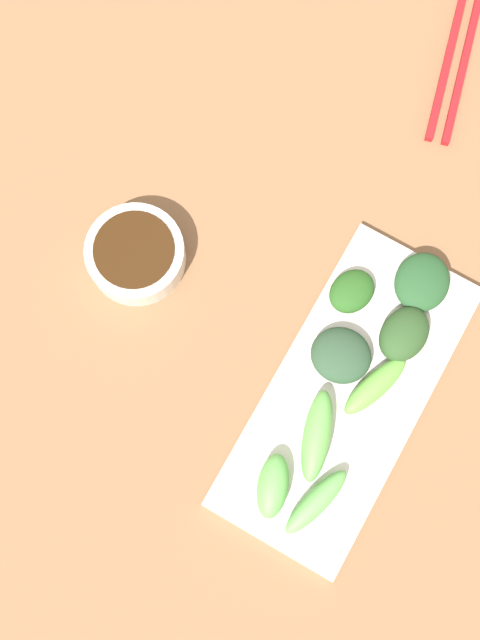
% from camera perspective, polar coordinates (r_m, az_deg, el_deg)
% --- Properties ---
extents(tabletop, '(2.10, 2.10, 0.02)m').
position_cam_1_polar(tabletop, '(0.84, 0.23, 0.80)').
color(tabletop, '#886140').
rests_on(tabletop, ground).
extents(sauce_bowl, '(0.10, 0.10, 0.04)m').
position_cam_1_polar(sauce_bowl, '(0.83, -7.46, 4.69)').
color(sauce_bowl, silver).
rests_on(sauce_bowl, tabletop).
extents(serving_plate, '(0.15, 0.33, 0.01)m').
position_cam_1_polar(serving_plate, '(0.81, 7.63, -5.32)').
color(serving_plate, silver).
rests_on(serving_plate, tabletop).
extents(broccoli_leafy_0, '(0.06, 0.07, 0.02)m').
position_cam_1_polar(broccoli_leafy_0, '(0.83, 12.87, 2.66)').
color(broccoli_leafy_0, '#254F28').
rests_on(broccoli_leafy_0, serving_plate).
extents(broccoli_stalk_1, '(0.05, 0.08, 0.02)m').
position_cam_1_polar(broccoli_stalk_1, '(0.80, 9.62, -4.65)').
color(broccoli_stalk_1, '#67B043').
rests_on(broccoli_stalk_1, serving_plate).
extents(broccoli_leafy_2, '(0.07, 0.06, 0.03)m').
position_cam_1_polar(broccoli_leafy_2, '(0.80, 7.08, -2.77)').
color(broccoli_leafy_2, '#2B482F').
rests_on(broccoli_leafy_2, serving_plate).
extents(broccoli_leafy_3, '(0.05, 0.06, 0.03)m').
position_cam_1_polar(broccoli_leafy_3, '(0.81, 11.64, -0.98)').
color(broccoli_leafy_3, '#2B4B23').
rests_on(broccoli_leafy_3, serving_plate).
extents(broccoli_stalk_4, '(0.05, 0.07, 0.03)m').
position_cam_1_polar(broccoli_stalk_4, '(0.78, 2.36, -11.75)').
color(broccoli_stalk_4, '#64B852').
rests_on(broccoli_stalk_4, serving_plate).
extents(broccoli_stalk_5, '(0.04, 0.08, 0.02)m').
position_cam_1_polar(broccoli_stalk_5, '(0.79, 5.46, -12.79)').
color(broccoli_stalk_5, '#67B357').
rests_on(broccoli_stalk_5, serving_plate).
extents(broccoli_leafy_6, '(0.05, 0.06, 0.02)m').
position_cam_1_polar(broccoli_leafy_6, '(0.82, 7.99, 2.04)').
color(broccoli_leafy_6, '#28571E').
rests_on(broccoli_leafy_6, serving_plate).
extents(broccoli_stalk_7, '(0.05, 0.09, 0.03)m').
position_cam_1_polar(broccoli_stalk_7, '(0.78, 5.51, -8.21)').
color(broccoli_stalk_7, '#65B750').
rests_on(broccoli_stalk_7, serving_plate).
extents(chopsticks, '(0.08, 0.23, 0.01)m').
position_cam_1_polar(chopsticks, '(0.97, 15.33, 18.12)').
color(chopsticks, red).
rests_on(chopsticks, tabletop).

